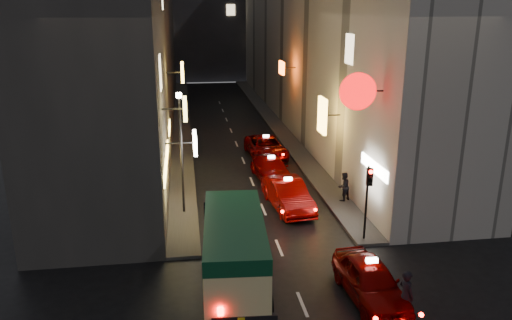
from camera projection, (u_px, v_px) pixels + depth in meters
name	position (u px, v px, depth m)	size (l,w,h in m)	color
building_left	(133.00, 24.00, 42.79)	(7.59, 52.00, 18.00)	#3A3735
building_right	(315.00, 23.00, 44.99)	(8.04, 52.00, 18.00)	#ADA89F
building_far	(207.00, 3.00, 73.58)	(30.00, 10.00, 22.00)	#37373D
sidewalk_left	(182.00, 124.00, 45.93)	(1.50, 52.00, 0.15)	#464441
sidewalk_right	(273.00, 121.00, 47.10)	(1.50, 52.00, 0.15)	#464441
minibus	(234.00, 244.00, 18.94)	(2.66, 6.50, 2.74)	#EBDF93
taxi_near	(371.00, 278.00, 18.27)	(2.51, 5.56, 1.90)	#680200
taxi_second	(288.00, 192.00, 26.57)	(3.01, 6.02, 2.01)	#680200
taxi_third	(271.00, 167.00, 31.13)	(2.51, 5.21, 1.78)	#680200
taxi_far	(266.00, 146.00, 35.72)	(2.54, 5.55, 1.90)	#680200
pedestrian_crossing	(406.00, 292.00, 17.05)	(0.68, 0.44, 2.08)	black
pedestrian_sidewalk	(344.00, 185.00, 27.26)	(0.69, 0.43, 1.82)	black
traffic_light	(368.00, 188.00, 22.15)	(0.26, 0.43, 3.50)	black
lamp_post	(181.00, 145.00, 25.00)	(0.28, 0.28, 6.22)	black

